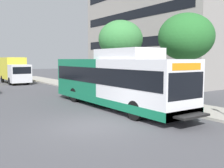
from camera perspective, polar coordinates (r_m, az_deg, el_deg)
ground_plane at (r=19.21m, az=-16.51°, el=-3.87°), size 120.00×120.00×0.00m
sidewalk_curb at (r=20.72m, az=4.06°, el=-2.78°), size 3.00×56.00×0.14m
transit_bus at (r=16.35m, az=0.42°, el=0.77°), size 2.58×12.25×3.65m
street_tree_near_stop at (r=17.92m, az=15.93°, el=9.86°), size 3.63×3.63×5.90m
street_tree_mid_block at (r=23.46m, az=1.90°, el=9.75°), size 3.95×3.95×6.34m
box_truck_background at (r=34.95m, az=-20.71°, el=3.01°), size 2.32×7.01×3.25m
lattice_comm_tower at (r=50.01m, az=-3.90°, el=13.00°), size 1.10×1.10×28.80m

